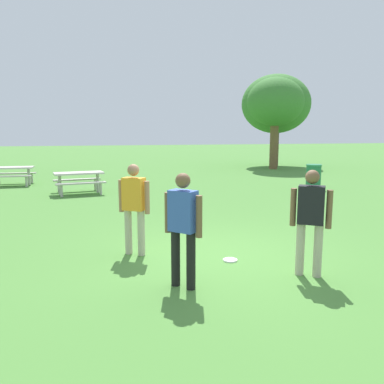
# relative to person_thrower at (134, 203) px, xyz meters

# --- Properties ---
(ground_plane) EXTENTS (120.00, 120.00, 0.00)m
(ground_plane) POSITION_rel_person_thrower_xyz_m (1.41, -0.49, -0.94)
(ground_plane) COLOR #4C8438
(person_thrower) EXTENTS (0.52, 0.40, 1.64)m
(person_thrower) POSITION_rel_person_thrower_xyz_m (0.00, 0.00, 0.00)
(person_thrower) COLOR #B7AD93
(person_thrower) RESTS_ON ground
(person_catcher) EXTENTS (0.52, 0.40, 1.64)m
(person_catcher) POSITION_rel_person_thrower_xyz_m (2.47, -1.73, 0.00)
(person_catcher) COLOR #B7AD93
(person_catcher) RESTS_ON ground
(person_bystander) EXTENTS (0.45, 0.47, 1.64)m
(person_bystander) POSITION_rel_person_thrower_xyz_m (0.50, -1.67, 0.00)
(person_bystander) COLOR black
(person_bystander) RESTS_ON ground
(frisbee) EXTENTS (0.25, 0.25, 0.03)m
(frisbee) POSITION_rel_person_thrower_xyz_m (1.54, -0.77, -0.93)
(frisbee) COLOR white
(frisbee) RESTS_ON ground
(picnic_table_near) EXTENTS (1.89, 1.66, 0.77)m
(picnic_table_near) POSITION_rel_person_thrower_xyz_m (-1.16, 7.56, -0.38)
(picnic_table_near) COLOR beige
(picnic_table_near) RESTS_ON ground
(picnic_table_far) EXTENTS (1.75, 1.49, 0.77)m
(picnic_table_far) POSITION_rel_person_thrower_xyz_m (-3.92, 10.52, -0.38)
(picnic_table_far) COLOR beige
(picnic_table_far) RESTS_ON ground
(trash_can_beside_table) EXTENTS (0.59, 0.59, 0.96)m
(trash_can_beside_table) POSITION_rel_person_thrower_xyz_m (7.63, 6.40, -0.46)
(trash_can_beside_table) COLOR #237047
(trash_can_beside_table) RESTS_ON ground
(tree_broad_center) EXTENTS (3.32, 3.32, 5.37)m
(tree_broad_center) POSITION_rel_person_thrower_xyz_m (9.90, 14.35, 2.96)
(tree_broad_center) COLOR brown
(tree_broad_center) RESTS_ON ground
(tree_far_right) EXTENTS (4.39, 4.39, 5.86)m
(tree_far_right) POSITION_rel_person_thrower_xyz_m (10.96, 16.36, 3.02)
(tree_far_right) COLOR #4C3823
(tree_far_right) RESTS_ON ground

